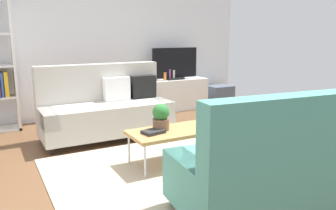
{
  "coord_description": "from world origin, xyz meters",
  "views": [
    {
      "loc": [
        -1.78,
        -3.47,
        1.54
      ],
      "look_at": [
        0.24,
        0.24,
        0.65
      ],
      "focal_mm": 35.87,
      "sensor_mm": 36.0,
      "label": 1
    }
  ],
  "objects_px": {
    "couch_green": "(283,163)",
    "potted_plant": "(161,117)",
    "tv_console": "(174,95)",
    "tv": "(175,64)",
    "coffee_table": "(175,132)",
    "bottle_0": "(165,76)",
    "table_book_0": "(153,132)",
    "bottle_2": "(174,75)",
    "couch_beige": "(106,108)",
    "storage_trunk": "(220,96)",
    "bottle_1": "(170,75)",
    "vase_1": "(154,76)",
    "vase_0": "(148,77)"
  },
  "relations": [
    {
      "from": "vase_1",
      "to": "bottle_0",
      "type": "bearing_deg",
      "value": -24.79
    },
    {
      "from": "bottle_0",
      "to": "potted_plant",
      "type": "bearing_deg",
      "value": -118.98
    },
    {
      "from": "storage_trunk",
      "to": "bottle_0",
      "type": "height_order",
      "value": "bottle_0"
    },
    {
      "from": "tv",
      "to": "couch_green",
      "type": "bearing_deg",
      "value": -106.5
    },
    {
      "from": "bottle_2",
      "to": "vase_1",
      "type": "bearing_deg",
      "value": 167.31
    },
    {
      "from": "bottle_2",
      "to": "tv",
      "type": "bearing_deg",
      "value": 29.11
    },
    {
      "from": "coffee_table",
      "to": "tv",
      "type": "xyz_separation_m",
      "value": [
        1.45,
        2.55,
        0.56
      ]
    },
    {
      "from": "couch_beige",
      "to": "coffee_table",
      "type": "bearing_deg",
      "value": 104.98
    },
    {
      "from": "tv_console",
      "to": "bottle_2",
      "type": "relative_size",
      "value": 7.06
    },
    {
      "from": "bottle_2",
      "to": "potted_plant",
      "type": "bearing_deg",
      "value": -122.51
    },
    {
      "from": "storage_trunk",
      "to": "bottle_1",
      "type": "relative_size",
      "value": 2.38
    },
    {
      "from": "tv_console",
      "to": "bottle_1",
      "type": "relative_size",
      "value": 6.39
    },
    {
      "from": "couch_green",
      "to": "potted_plant",
      "type": "bearing_deg",
      "value": 111.99
    },
    {
      "from": "storage_trunk",
      "to": "bottle_2",
      "type": "bearing_deg",
      "value": 176.98
    },
    {
      "from": "tv_console",
      "to": "tv",
      "type": "bearing_deg",
      "value": -90.0
    },
    {
      "from": "table_book_0",
      "to": "tv",
      "type": "bearing_deg",
      "value": 55.7
    },
    {
      "from": "couch_beige",
      "to": "potted_plant",
      "type": "relative_size",
      "value": 5.93
    },
    {
      "from": "coffee_table",
      "to": "potted_plant",
      "type": "xyz_separation_m",
      "value": [
        -0.15,
        0.07,
        0.19
      ]
    },
    {
      "from": "vase_1",
      "to": "bottle_2",
      "type": "bearing_deg",
      "value": -12.69
    },
    {
      "from": "tv_console",
      "to": "tv",
      "type": "distance_m",
      "value": 0.63
    },
    {
      "from": "couch_beige",
      "to": "storage_trunk",
      "type": "relative_size",
      "value": 3.66
    },
    {
      "from": "bottle_1",
      "to": "couch_green",
      "type": "bearing_deg",
      "value": -104.86
    },
    {
      "from": "coffee_table",
      "to": "bottle_0",
      "type": "relative_size",
      "value": 6.83
    },
    {
      "from": "tv_console",
      "to": "vase_0",
      "type": "relative_size",
      "value": 8.13
    },
    {
      "from": "storage_trunk",
      "to": "potted_plant",
      "type": "height_order",
      "value": "potted_plant"
    },
    {
      "from": "table_book_0",
      "to": "bottle_2",
      "type": "distance_m",
      "value": 3.07
    },
    {
      "from": "tv_console",
      "to": "bottle_1",
      "type": "distance_m",
      "value": 0.45
    },
    {
      "from": "couch_green",
      "to": "bottle_2",
      "type": "bearing_deg",
      "value": 79.95
    },
    {
      "from": "coffee_table",
      "to": "bottle_1",
      "type": "xyz_separation_m",
      "value": [
        1.33,
        2.53,
        0.36
      ]
    },
    {
      "from": "potted_plant",
      "to": "vase_0",
      "type": "distance_m",
      "value": 2.75
    },
    {
      "from": "coffee_table",
      "to": "table_book_0",
      "type": "xyz_separation_m",
      "value": [
        -0.29,
        -0.01,
        0.05
      ]
    },
    {
      "from": "couch_beige",
      "to": "coffee_table",
      "type": "xyz_separation_m",
      "value": [
        0.38,
        -1.42,
        -0.05
      ]
    },
    {
      "from": "bottle_1",
      "to": "coffee_table",
      "type": "bearing_deg",
      "value": -117.69
    },
    {
      "from": "vase_0",
      "to": "coffee_table",
      "type": "bearing_deg",
      "value": -108.47
    },
    {
      "from": "bottle_0",
      "to": "tv_console",
      "type": "bearing_deg",
      "value": 9.43
    },
    {
      "from": "vase_1",
      "to": "bottle_1",
      "type": "relative_size",
      "value": 0.76
    },
    {
      "from": "tv",
      "to": "bottle_2",
      "type": "distance_m",
      "value": 0.22
    },
    {
      "from": "bottle_1",
      "to": "bottle_2",
      "type": "distance_m",
      "value": 0.09
    },
    {
      "from": "potted_plant",
      "to": "vase_1",
      "type": "distance_m",
      "value": 2.8
    },
    {
      "from": "potted_plant",
      "to": "bottle_2",
      "type": "height_order",
      "value": "bottle_2"
    },
    {
      "from": "potted_plant",
      "to": "bottle_1",
      "type": "distance_m",
      "value": 2.87
    },
    {
      "from": "potted_plant",
      "to": "vase_0",
      "type": "xyz_separation_m",
      "value": [
        1.02,
        2.55,
        0.15
      ]
    },
    {
      "from": "vase_1",
      "to": "couch_beige",
      "type": "bearing_deg",
      "value": -139.5
    },
    {
      "from": "coffee_table",
      "to": "potted_plant",
      "type": "distance_m",
      "value": 0.25
    },
    {
      "from": "bottle_1",
      "to": "bottle_0",
      "type": "bearing_deg",
      "value": 180.0
    },
    {
      "from": "tv",
      "to": "table_book_0",
      "type": "relative_size",
      "value": 4.17
    },
    {
      "from": "couch_beige",
      "to": "table_book_0",
      "type": "xyz_separation_m",
      "value": [
        0.09,
        -1.43,
        -0.01
      ]
    },
    {
      "from": "tv_console",
      "to": "tv",
      "type": "xyz_separation_m",
      "value": [
        0.0,
        -0.02,
        0.63
      ]
    },
    {
      "from": "couch_green",
      "to": "potted_plant",
      "type": "distance_m",
      "value": 1.56
    },
    {
      "from": "table_book_0",
      "to": "vase_1",
      "type": "xyz_separation_m",
      "value": [
        1.31,
        2.63,
        0.28
      ]
    }
  ]
}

